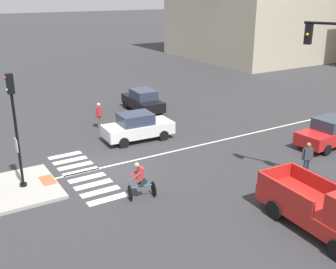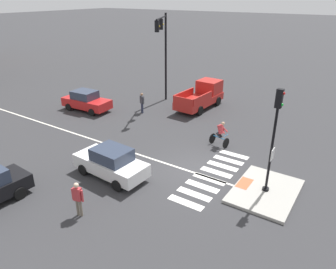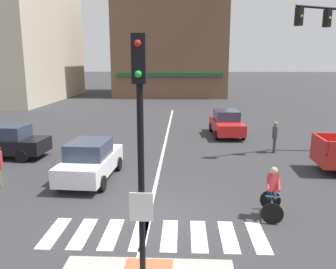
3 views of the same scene
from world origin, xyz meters
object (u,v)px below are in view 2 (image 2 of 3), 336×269
at_px(car_red_eastbound_far, 86,101).
at_px(pickup_truck_red_cross_right, 202,96).
at_px(cyclist, 220,133).
at_px(car_white_westbound_near, 111,162).
at_px(signal_pole, 274,133).
at_px(pedestrian_at_curb_left, 78,197).
at_px(traffic_light_mast, 163,45).
at_px(pedestrian_waiting_far_side, 142,101).

bearing_deg(car_red_eastbound_far, pickup_truck_red_cross_right, -51.43).
relative_size(car_red_eastbound_far, cyclist, 2.50).
bearing_deg(cyclist, car_white_westbound_near, 153.59).
xyz_separation_m(car_white_westbound_near, cyclist, (6.51, -3.23, 0.06)).
relative_size(car_white_westbound_near, pickup_truck_red_cross_right, 0.81).
height_order(signal_pole, pedestrian_at_curb_left, signal_pole).
xyz_separation_m(car_white_westbound_near, pedestrian_at_curb_left, (-3.22, -1.09, 0.17)).
distance_m(traffic_light_mast, cyclist, 10.10).
relative_size(traffic_light_mast, car_red_eastbound_far, 1.77).
distance_m(traffic_light_mast, pickup_truck_red_cross_right, 5.31).
bearing_deg(signal_pole, pedestrian_at_curb_left, 134.94).
bearing_deg(pedestrian_waiting_far_side, signal_pole, -115.14).
xyz_separation_m(traffic_light_mast, car_red_eastbound_far, (-4.94, 4.36, -4.25)).
height_order(pedestrian_at_curb_left, pedestrian_waiting_far_side, same).
relative_size(car_red_eastbound_far, pedestrian_at_curb_left, 2.51).
relative_size(pickup_truck_red_cross_right, cyclist, 3.09).
bearing_deg(cyclist, pickup_truck_red_cross_right, 36.44).
height_order(car_white_westbound_near, car_red_eastbound_far, same).
bearing_deg(signal_pole, pedestrian_waiting_far_side, 64.86).
bearing_deg(car_red_eastbound_far, traffic_light_mast, -41.45).
distance_m(traffic_light_mast, car_white_westbound_near, 13.06).
relative_size(traffic_light_mast, pickup_truck_red_cross_right, 1.43).
bearing_deg(traffic_light_mast, pickup_truck_red_cross_right, -71.07).
bearing_deg(traffic_light_mast, car_red_eastbound_far, 138.55).
height_order(signal_pole, car_red_eastbound_far, signal_pole).
height_order(car_white_westbound_near, pickup_truck_red_cross_right, pickup_truck_red_cross_right).
xyz_separation_m(traffic_light_mast, pedestrian_at_curb_left, (-14.72, -5.57, -4.08)).
xyz_separation_m(signal_pole, traffic_light_mast, (8.51, 11.80, 1.87)).
bearing_deg(car_red_eastbound_far, pedestrian_at_curb_left, -134.55).
bearing_deg(pedestrian_at_curb_left, pickup_truck_red_cross_right, 8.48).
xyz_separation_m(car_red_eastbound_far, cyclist, (-0.06, -12.08, 0.06)).
relative_size(cyclist, pedestrian_waiting_far_side, 1.01).
relative_size(pedestrian_at_curb_left, pedestrian_waiting_far_side, 1.00).
xyz_separation_m(car_white_westbound_near, pedestrian_waiting_far_side, (8.59, 4.62, 0.17)).
bearing_deg(pickup_truck_red_cross_right, car_red_eastbound_far, 128.57).
height_order(traffic_light_mast, car_red_eastbound_far, traffic_light_mast).
bearing_deg(pickup_truck_red_cross_right, pedestrian_waiting_far_side, 140.15).
bearing_deg(car_red_eastbound_far, pedestrian_waiting_far_side, -64.34).
distance_m(cyclist, pedestrian_waiting_far_side, 8.12).
height_order(signal_pole, cyclist, signal_pole).
bearing_deg(pedestrian_waiting_far_side, cyclist, -104.89).
distance_m(pickup_truck_red_cross_right, pedestrian_waiting_far_side, 5.22).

